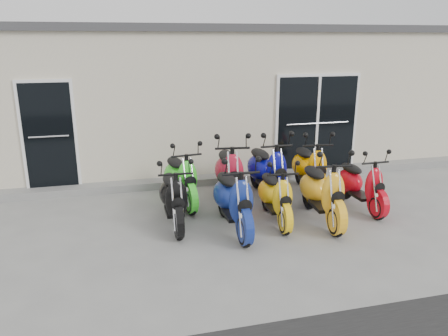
{
  "coord_description": "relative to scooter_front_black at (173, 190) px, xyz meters",
  "views": [
    {
      "loc": [
        -1.9,
        -6.94,
        3.05
      ],
      "look_at": [
        0.0,
        0.6,
        0.75
      ],
      "focal_mm": 35.0,
      "sensor_mm": 36.0,
      "label": 1
    }
  ],
  "objects": [
    {
      "name": "scooter_front_blue",
      "position": [
        0.92,
        -0.44,
        0.05
      ],
      "size": [
        0.7,
        1.87,
        1.37
      ],
      "primitive_type": null,
      "rotation": [
        0.0,
        0.0,
        0.01
      ],
      "color": "navy",
      "rests_on": "ground"
    },
    {
      "name": "scooter_front_orange_b",
      "position": [
        2.5,
        -0.45,
        0.05
      ],
      "size": [
        0.83,
        1.92,
        1.38
      ],
      "primitive_type": null,
      "rotation": [
        0.0,
        0.0,
        -0.08
      ],
      "color": "yellow",
      "rests_on": "ground"
    },
    {
      "name": "scooter_back_blue",
      "position": [
        1.98,
        0.89,
        0.09
      ],
      "size": [
        0.76,
        1.97,
        1.44
      ],
      "primitive_type": null,
      "rotation": [
        0.0,
        0.0,
        0.03
      ],
      "color": "#0A0C86",
      "rests_on": "ground"
    },
    {
      "name": "door_left",
      "position": [
        -2.16,
        2.23,
        0.63
      ],
      "size": [
        1.07,
        0.08,
        2.22
      ],
      "primitive_type": "cube",
      "color": "black",
      "rests_on": "front_step"
    },
    {
      "name": "scooter_front_orange_a",
      "position": [
        1.71,
        -0.27,
        -0.04
      ],
      "size": [
        0.69,
        1.66,
        1.2
      ],
      "primitive_type": null,
      "rotation": [
        0.0,
        0.0,
        -0.06
      ],
      "color": "yellow",
      "rests_on": "ground"
    },
    {
      "name": "roof_cap",
      "position": [
        1.04,
        5.26,
        2.65
      ],
      "size": [
        14.2,
        6.2,
        0.16
      ],
      "primitive_type": "cube",
      "color": "#3F3F42",
      "rests_on": "building"
    },
    {
      "name": "ground",
      "position": [
        1.04,
        0.06,
        -0.63
      ],
      "size": [
        80.0,
        80.0,
        0.0
      ],
      "primitive_type": "plane",
      "color": "gray",
      "rests_on": "ground"
    },
    {
      "name": "scooter_back_red",
      "position": [
        1.2,
        0.87,
        0.09
      ],
      "size": [
        0.97,
        2.05,
        1.46
      ],
      "primitive_type": null,
      "rotation": [
        0.0,
        0.0,
        -0.13
      ],
      "color": "#B1152D",
      "rests_on": "ground"
    },
    {
      "name": "front_step",
      "position": [
        1.04,
        2.08,
        -0.56
      ],
      "size": [
        14.0,
        0.4,
        0.15
      ],
      "primitive_type": "cube",
      "color": "gray",
      "rests_on": "ground"
    },
    {
      "name": "building",
      "position": [
        1.04,
        5.26,
        0.97
      ],
      "size": [
        14.0,
        6.0,
        3.2
      ],
      "primitive_type": "cube",
      "color": "beige",
      "rests_on": "ground"
    },
    {
      "name": "scooter_front_black",
      "position": [
        0.0,
        0.0,
        0.0
      ],
      "size": [
        0.64,
        1.72,
        1.27
      ],
      "primitive_type": null,
      "rotation": [
        0.0,
        0.0,
        -0.01
      ],
      "color": "black",
      "rests_on": "ground"
    },
    {
      "name": "scooter_front_red",
      "position": [
        3.47,
        -0.08,
        -0.02
      ],
      "size": [
        0.64,
        1.67,
        1.22
      ],
      "primitive_type": null,
      "rotation": [
        0.0,
        0.0,
        0.02
      ],
      "color": "red",
      "rests_on": "ground"
    },
    {
      "name": "door_right",
      "position": [
        3.64,
        2.23,
        0.63
      ],
      "size": [
        2.02,
        0.08,
        2.22
      ],
      "primitive_type": "cube",
      "color": "black",
      "rests_on": "front_step"
    },
    {
      "name": "scooter_back_yellow",
      "position": [
        2.9,
        0.93,
        0.05
      ],
      "size": [
        0.89,
        1.93,
        1.38
      ],
      "primitive_type": null,
      "rotation": [
        0.0,
        0.0,
        -0.12
      ],
      "color": "#FD9E00",
      "rests_on": "ground"
    },
    {
      "name": "scooter_back_green",
      "position": [
        0.27,
        0.97,
        0.02
      ],
      "size": [
        0.87,
        1.85,
        1.31
      ],
      "primitive_type": null,
      "rotation": [
        0.0,
        0.0,
        0.13
      ],
      "color": "#3AE82B",
      "rests_on": "ground"
    }
  ]
}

